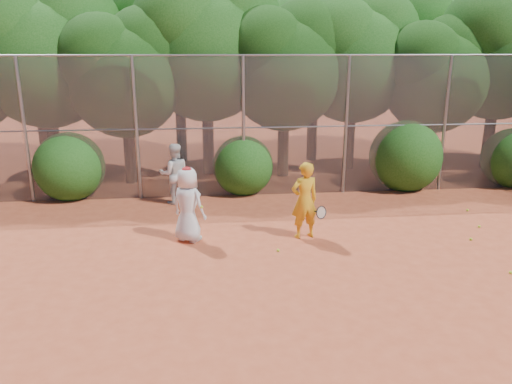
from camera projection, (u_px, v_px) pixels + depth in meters
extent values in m
plane|color=#AA4426|center=(324.00, 286.00, 9.14)|extent=(80.00, 80.00, 0.00)
cylinder|color=gray|center=(25.00, 131.00, 13.63)|extent=(0.09, 0.09, 4.00)
cylinder|color=gray|center=(137.00, 129.00, 13.92)|extent=(0.09, 0.09, 4.00)
cylinder|color=gray|center=(243.00, 128.00, 14.21)|extent=(0.09, 0.09, 4.00)
cylinder|color=gray|center=(346.00, 126.00, 14.51)|extent=(0.09, 0.09, 4.00)
cylinder|color=gray|center=(445.00, 125.00, 14.80)|extent=(0.09, 0.09, 4.00)
cylinder|color=gray|center=(279.00, 55.00, 13.76)|extent=(20.00, 0.05, 0.05)
cylinder|color=gray|center=(278.00, 127.00, 14.31)|extent=(20.00, 0.04, 0.04)
cube|color=slate|center=(278.00, 127.00, 14.31)|extent=(20.00, 0.02, 4.00)
cylinder|color=black|center=(54.00, 141.00, 16.22)|extent=(0.38, 0.38, 2.52)
sphere|color=#184912|center=(45.00, 63.00, 15.53)|extent=(4.03, 4.03, 4.03)
sphere|color=#184912|center=(72.00, 30.00, 15.72)|extent=(3.23, 3.23, 3.23)
sphere|color=#184912|center=(15.00, 36.00, 14.95)|extent=(3.02, 3.02, 3.02)
cylinder|color=black|center=(130.00, 149.00, 15.85)|extent=(0.36, 0.36, 2.17)
sphere|color=black|center=(125.00, 81.00, 15.25)|extent=(3.47, 3.47, 3.47)
sphere|color=black|center=(147.00, 52.00, 15.41)|extent=(2.78, 2.78, 2.78)
sphere|color=black|center=(101.00, 58.00, 14.75)|extent=(2.60, 2.60, 2.60)
cylinder|color=black|center=(208.00, 135.00, 16.98)|extent=(0.39, 0.39, 2.66)
sphere|color=#184912|center=(206.00, 56.00, 16.25)|extent=(4.26, 4.26, 4.26)
sphere|color=#184912|center=(231.00, 22.00, 16.45)|extent=(3.40, 3.40, 3.40)
sphere|color=#184912|center=(181.00, 28.00, 15.64)|extent=(3.19, 3.19, 3.19)
cylinder|color=black|center=(283.00, 143.00, 16.70)|extent=(0.37, 0.37, 2.27)
sphere|color=black|center=(284.00, 74.00, 16.08)|extent=(3.64, 3.64, 3.64)
sphere|color=black|center=(305.00, 45.00, 16.25)|extent=(2.91, 2.91, 2.91)
sphere|color=black|center=(266.00, 51.00, 15.56)|extent=(2.73, 2.73, 2.73)
cylinder|color=black|center=(349.00, 135.00, 17.69)|extent=(0.38, 0.38, 2.45)
sphere|color=#184912|center=(353.00, 65.00, 17.02)|extent=(3.92, 3.92, 3.92)
sphere|color=#184912|center=(373.00, 35.00, 17.20)|extent=(3.14, 3.14, 3.14)
sphere|color=#184912|center=(337.00, 41.00, 16.45)|extent=(2.94, 2.94, 2.94)
cylinder|color=black|center=(429.00, 143.00, 17.03)|extent=(0.36, 0.36, 2.10)
sphere|color=black|center=(435.00, 82.00, 16.45)|extent=(3.36, 3.36, 3.36)
sphere|color=black|center=(452.00, 55.00, 16.61)|extent=(2.69, 2.69, 2.69)
sphere|color=black|center=(423.00, 61.00, 15.97)|extent=(2.52, 2.52, 2.52)
cylinder|color=black|center=(489.00, 132.00, 17.78)|extent=(0.39, 0.39, 2.59)
sphere|color=#184912|center=(499.00, 59.00, 17.07)|extent=(4.14, 4.14, 4.14)
sphere|color=#184912|center=(487.00, 33.00, 16.47)|extent=(3.11, 3.11, 3.11)
cylinder|color=black|center=(44.00, 129.00, 18.31)|extent=(0.39, 0.39, 2.62)
sphere|color=#184912|center=(35.00, 57.00, 17.59)|extent=(4.20, 4.20, 4.20)
sphere|color=#184912|center=(60.00, 26.00, 17.78)|extent=(3.36, 3.36, 3.36)
sphere|color=#184912|center=(7.00, 32.00, 16.98)|extent=(3.15, 3.15, 3.15)
cylinder|color=black|center=(181.00, 124.00, 18.96)|extent=(0.40, 0.40, 2.80)
sphere|color=#184912|center=(178.00, 49.00, 18.20)|extent=(4.48, 4.48, 4.48)
sphere|color=#184912|center=(202.00, 18.00, 18.40)|extent=(3.58, 3.58, 3.58)
sphere|color=#184912|center=(154.00, 23.00, 17.55)|extent=(3.36, 3.36, 3.36)
cylinder|color=black|center=(312.00, 127.00, 19.11)|extent=(0.38, 0.38, 2.52)
sphere|color=#184912|center=(314.00, 61.00, 18.42)|extent=(4.03, 4.03, 4.03)
sphere|color=#184912|center=(334.00, 33.00, 18.60)|extent=(3.23, 3.23, 3.23)
sphere|color=#184912|center=(297.00, 38.00, 17.84)|extent=(3.02, 3.02, 3.02)
cylinder|color=black|center=(419.00, 121.00, 20.09)|extent=(0.40, 0.40, 2.73)
sphere|color=#184912|center=(425.00, 52.00, 19.35)|extent=(4.37, 4.37, 4.37)
sphere|color=#184912|center=(444.00, 23.00, 19.55)|extent=(3.49, 3.49, 3.49)
sphere|color=#184912|center=(411.00, 28.00, 18.72)|extent=(3.28, 3.28, 3.28)
sphere|color=#184912|center=(69.00, 164.00, 14.29)|extent=(2.00, 2.00, 2.00)
sphere|color=#184912|center=(243.00, 163.00, 14.81)|extent=(1.80, 1.80, 1.80)
sphere|color=#184912|center=(406.00, 153.00, 15.24)|extent=(2.20, 2.20, 2.20)
imported|color=gold|center=(304.00, 200.00, 11.25)|extent=(0.73, 0.56, 1.77)
torus|color=black|center=(321.00, 212.00, 11.16)|extent=(0.30, 0.21, 0.30)
cylinder|color=black|center=(315.00, 211.00, 11.34)|extent=(0.17, 0.26, 0.07)
imported|color=silver|center=(188.00, 205.00, 11.06)|extent=(0.98, 0.91, 1.69)
ellipsoid|color=#A71719|center=(187.00, 170.00, 10.84)|extent=(0.22, 0.22, 0.13)
sphere|color=#B6D126|center=(202.00, 207.00, 10.90)|extent=(0.07, 0.07, 0.07)
imported|color=silver|center=(174.00, 174.00, 13.77)|extent=(0.90, 0.74, 1.69)
torus|color=black|center=(185.00, 178.00, 13.53)|extent=(0.35, 0.28, 0.25)
cylinder|color=black|center=(187.00, 181.00, 13.72)|extent=(0.08, 0.23, 0.21)
sphere|color=#B6D126|center=(511.00, 272.00, 9.60)|extent=(0.07, 0.07, 0.07)
sphere|color=#B6D126|center=(479.00, 226.00, 12.07)|extent=(0.07, 0.07, 0.07)
sphere|color=#B6D126|center=(471.00, 239.00, 11.27)|extent=(0.07, 0.07, 0.07)
sphere|color=#B6D126|center=(278.00, 250.00, 10.65)|extent=(0.07, 0.07, 0.07)
sphere|color=#B6D126|center=(467.00, 210.00, 13.28)|extent=(0.07, 0.07, 0.07)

